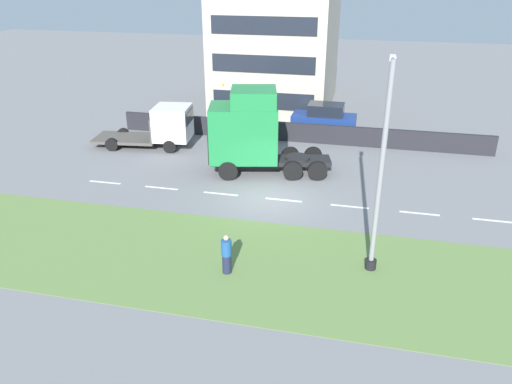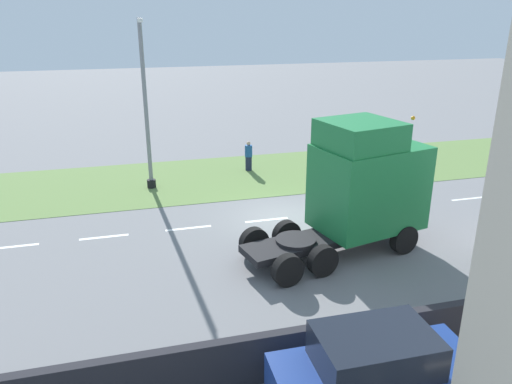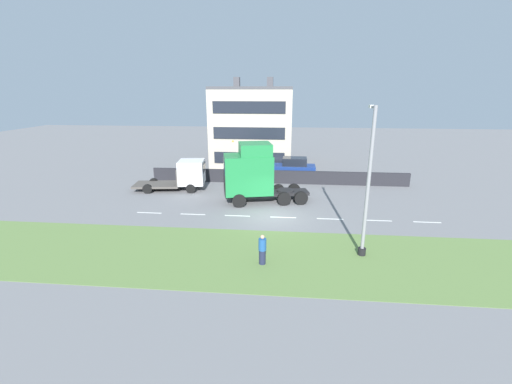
{
  "view_description": "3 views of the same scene",
  "coord_description": "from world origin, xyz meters",
  "px_view_note": "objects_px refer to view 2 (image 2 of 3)",
  "views": [
    {
      "loc": [
        -21.78,
        -4.4,
        10.44
      ],
      "look_at": [
        -1.94,
        0.23,
        1.19
      ],
      "focal_mm": 35.0,
      "sensor_mm": 36.0,
      "label": 1
    },
    {
      "loc": [
        18.02,
        -5.93,
        8.06
      ],
      "look_at": [
        1.46,
        -1.54,
        1.81
      ],
      "focal_mm": 35.0,
      "sensor_mm": 36.0,
      "label": 2
    },
    {
      "loc": [
        -22.25,
        -0.94,
        8.46
      ],
      "look_at": [
        1.28,
        1.31,
        1.4
      ],
      "focal_mm": 24.0,
      "sensor_mm": 36.0,
      "label": 3
    }
  ],
  "objects_px": {
    "lorry_cab": "(362,186)",
    "pedestrian": "(249,156)",
    "lamp_post": "(146,116)",
    "parked_car": "(376,380)"
  },
  "relations": [
    {
      "from": "lamp_post",
      "to": "pedestrian",
      "type": "relative_size",
      "value": 4.89
    },
    {
      "from": "lorry_cab",
      "to": "pedestrian",
      "type": "relative_size",
      "value": 4.31
    },
    {
      "from": "lorry_cab",
      "to": "lamp_post",
      "type": "distance_m",
      "value": 10.86
    },
    {
      "from": "lamp_post",
      "to": "pedestrian",
      "type": "xyz_separation_m",
      "value": [
        -1.54,
        5.2,
        -2.74
      ]
    },
    {
      "from": "parked_car",
      "to": "lorry_cab",
      "type": "bearing_deg",
      "value": 156.92
    },
    {
      "from": "lorry_cab",
      "to": "pedestrian",
      "type": "bearing_deg",
      "value": 176.31
    },
    {
      "from": "parked_car",
      "to": "lamp_post",
      "type": "height_order",
      "value": "lamp_post"
    },
    {
      "from": "lorry_cab",
      "to": "parked_car",
      "type": "height_order",
      "value": "lorry_cab"
    },
    {
      "from": "parked_car",
      "to": "pedestrian",
      "type": "xyz_separation_m",
      "value": [
        -17.48,
        1.72,
        -0.27
      ]
    },
    {
      "from": "parked_car",
      "to": "lamp_post",
      "type": "relative_size",
      "value": 0.55
    }
  ]
}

